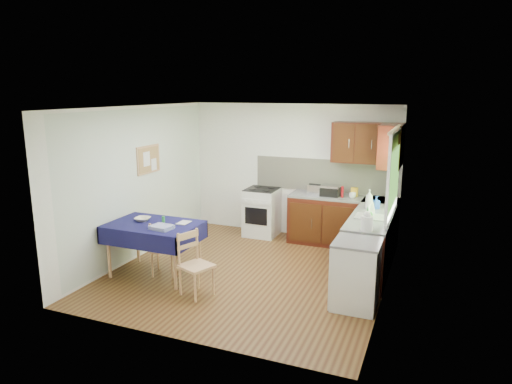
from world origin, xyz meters
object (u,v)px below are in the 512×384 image
at_px(chair_far, 163,247).
at_px(dish_rack, 371,216).
at_px(chair_near, 194,262).
at_px(toaster, 315,189).
at_px(kettle, 367,222).
at_px(dining_table, 154,230).
at_px(sandwich_press, 330,191).

relative_size(chair_far, dish_rack, 1.82).
distance_m(chair_near, toaster, 2.97).
bearing_deg(kettle, toaster, 122.75).
xyz_separation_m(toaster, kettle, (1.21, -1.88, 0.03)).
bearing_deg(kettle, dining_table, -170.10).
distance_m(chair_near, dish_rack, 2.67).
relative_size(chair_far, sandwich_press, 2.56).
bearing_deg(dish_rack, sandwich_press, 109.55).
relative_size(dining_table, dish_rack, 2.89).
xyz_separation_m(chair_near, toaster, (0.94, 2.77, 0.52)).
relative_size(dining_table, kettle, 4.94).
height_order(dining_table, chair_far, chair_far).
distance_m(dining_table, toaster, 3.03).
bearing_deg(sandwich_press, kettle, -73.48).
xyz_separation_m(dining_table, sandwich_press, (2.11, 2.39, 0.29)).
bearing_deg(sandwich_press, dish_rack, -63.07).
bearing_deg(kettle, chair_far, -170.51).
distance_m(chair_near, kettle, 2.39).
bearing_deg(toaster, dish_rack, -47.51).
height_order(dining_table, sandwich_press, sandwich_press).
bearing_deg(chair_far, chair_near, 133.92).
bearing_deg(dining_table, dish_rack, 13.12).
bearing_deg(chair_near, sandwich_press, -2.65).
distance_m(sandwich_press, dish_rack, 1.49).
distance_m(dining_table, sandwich_press, 3.20).
bearing_deg(toaster, chair_far, -127.47).
height_order(dining_table, toaster, toaster).
bearing_deg(toaster, sandwich_press, -4.57).
distance_m(chair_near, sandwich_press, 3.06).
bearing_deg(chair_near, toaster, 2.63).
relative_size(chair_near, sandwich_press, 2.68).
xyz_separation_m(dining_table, dish_rack, (3.00, 1.20, 0.22)).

